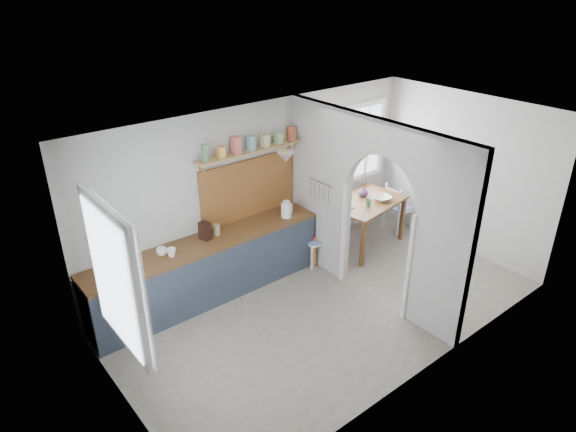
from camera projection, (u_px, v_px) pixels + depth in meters
floor at (329, 308)px, 7.19m from camera, size 5.80×3.20×0.01m
ceiling at (337, 127)px, 6.05m from camera, size 5.80×3.20×0.01m
walls at (332, 225)px, 6.62m from camera, size 5.81×3.21×2.60m
partition at (367, 199)px, 6.99m from camera, size 0.12×3.20×2.60m
kitchen_window at (113, 279)px, 4.84m from camera, size 0.10×1.16×1.50m
nook_window at (347, 146)px, 8.59m from camera, size 1.76×0.10×1.30m
counter at (208, 268)px, 7.27m from camera, size 3.50×0.60×0.90m
sink at (115, 274)px, 6.33m from camera, size 0.40×0.40×0.02m
backsplash at (249, 188)px, 7.58m from camera, size 1.65×0.03×0.90m
shelf at (251, 148)px, 7.23m from camera, size 1.75×0.20×0.21m
pendant_lamp at (286, 157)px, 7.25m from camera, size 0.26×0.26×0.16m
utensil_rail at (321, 183)px, 7.52m from camera, size 0.02×0.50×0.02m
dining_table at (364, 223)px, 8.64m from camera, size 1.44×1.08×0.82m
chair_left at (317, 238)px, 8.11m from camera, size 0.48×0.48×0.87m
chair_right at (399, 207)px, 9.16m from camera, size 0.44×0.44×0.87m
kettle at (286, 209)px, 7.69m from camera, size 0.24×0.20×0.26m
mug_a at (171, 253)px, 6.66m from camera, size 0.15×0.15×0.11m
mug_b at (162, 251)px, 6.70m from camera, size 0.15×0.15×0.11m
knife_block at (205, 231)px, 7.07m from camera, size 0.14×0.18×0.25m
jar at (217, 230)px, 7.20m from camera, size 0.10×0.10×0.16m
towel_magenta at (313, 250)px, 8.09m from camera, size 0.02×0.03×0.51m
towel_orange at (315, 252)px, 8.07m from camera, size 0.02×0.03×0.50m
bowl at (382, 198)px, 8.46m from camera, size 0.35×0.35×0.07m
table_cup at (368, 203)px, 8.27m from camera, size 0.14×0.14×0.10m
plate at (350, 206)px, 8.24m from camera, size 0.21×0.21×0.01m
vase at (363, 191)px, 8.58m from camera, size 0.21×0.21×0.18m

